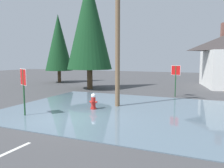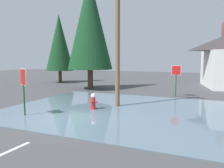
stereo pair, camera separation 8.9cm
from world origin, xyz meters
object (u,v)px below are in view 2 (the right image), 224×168
(stop_sign_near, at_px, (23,82))
(fire_hydrant, at_px, (93,102))
(utility_pole, at_px, (118,30))
(stop_sign_far, at_px, (176,75))
(pine_tree_tall_left, at_px, (90,23))
(pine_tree_mid_left, at_px, (59,43))

(stop_sign_near, relative_size, fire_hydrant, 2.56)
(utility_pole, relative_size, stop_sign_far, 3.66)
(fire_hydrant, bearing_deg, pine_tree_tall_left, 119.56)
(pine_tree_mid_left, bearing_deg, stop_sign_near, -60.19)
(fire_hydrant, xyz_separation_m, pine_tree_mid_left, (-10.63, 11.49, 4.35))
(utility_pole, xyz_separation_m, pine_tree_mid_left, (-11.60, 10.20, 0.27))
(stop_sign_near, height_order, fire_hydrant, stop_sign_near)
(fire_hydrant, distance_m, pine_tree_tall_left, 10.57)
(stop_sign_far, relative_size, pine_tree_tall_left, 0.22)
(stop_sign_near, xyz_separation_m, pine_tree_mid_left, (-8.06, 14.07, 3.08))
(pine_tree_tall_left, relative_size, pine_tree_mid_left, 1.30)
(utility_pole, bearing_deg, fire_hydrant, -127.03)
(stop_sign_near, relative_size, pine_tree_tall_left, 0.23)
(fire_hydrant, relative_size, pine_tree_mid_left, 0.11)
(utility_pole, height_order, pine_tree_tall_left, pine_tree_tall_left)
(stop_sign_far, distance_m, pine_tree_mid_left, 15.60)
(fire_hydrant, xyz_separation_m, stop_sign_far, (3.76, 6.32, 1.24))
(stop_sign_near, bearing_deg, pine_tree_tall_left, 99.93)
(fire_hydrant, distance_m, stop_sign_far, 7.46)
(stop_sign_near, xyz_separation_m, fire_hydrant, (2.57, 2.58, -1.27))
(pine_tree_mid_left, bearing_deg, pine_tree_tall_left, -31.13)
(stop_sign_far, relative_size, pine_tree_mid_left, 0.29)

